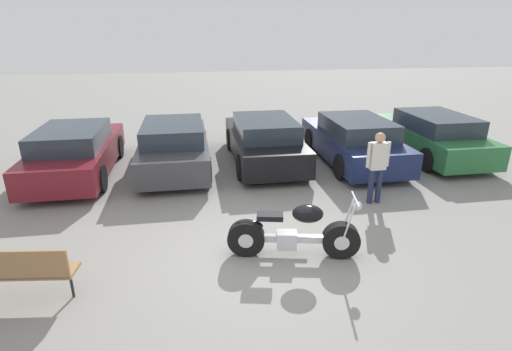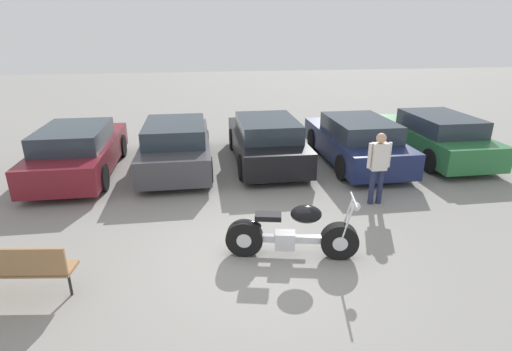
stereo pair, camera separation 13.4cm
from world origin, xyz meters
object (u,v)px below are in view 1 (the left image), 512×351
Objects in this scene: parked_car_dark_grey at (174,146)px; park_bench at (8,269)px; parked_car_navy at (353,141)px; motorcycle at (292,233)px; parked_car_maroon at (76,152)px; person_standing at (377,162)px; parked_car_green at (431,135)px; parked_car_black at (264,141)px.

parked_car_dark_grey reaches higher than park_bench.
parked_car_navy reaches higher than park_bench.
parked_car_navy is at bearing 57.53° from motorcycle.
motorcycle is 6.68m from parked_car_maroon.
park_bench is at bearing -159.84° from person_standing.
motorcycle is at bearing -141.73° from person_standing.
parked_car_green is (5.51, 4.85, 0.21)m from motorcycle.
park_bench is at bearing -172.45° from motorcycle.
parked_car_black is (2.53, 0.09, 0.00)m from parked_car_dark_grey.
parked_car_green is (10.13, 0.03, 0.00)m from parked_car_maroon.
person_standing reaches higher than park_bench.
parked_car_maroon and parked_car_dark_grey have the same top height.
parked_car_dark_grey is at bearing 176.43° from parked_car_navy.
parked_car_navy is (2.53, -0.40, 0.00)m from parked_car_black.
parked_car_maroon is 1.00× the size of parked_car_navy.
parked_car_black is at bearing 2.01° from parked_car_dark_grey.
person_standing is (4.44, -3.14, 0.31)m from parked_car_dark_grey.
parked_car_dark_grey is at bearing 178.93° from parked_car_green.
parked_car_black is 5.07m from parked_car_green.
parked_car_maroon reaches higher than motorcycle.
parked_car_green is at bearing -1.07° from parked_car_dark_grey.
parked_car_black is at bearing 120.59° from person_standing.
parked_car_dark_grey is 2.53m from parked_car_black.
parked_car_dark_grey is at bearing 112.71° from motorcycle.
parked_car_green is at bearing 0.17° from parked_car_maroon.
motorcycle is 0.51× the size of parked_car_dark_grey.
parked_car_dark_grey is 5.07m from parked_car_navy.
parked_car_dark_grey is 1.00× the size of parked_car_black.
parked_car_navy is at bearing 36.03° from park_bench.
parked_car_black is at bearing 177.39° from parked_car_green.
motorcycle is 0.51× the size of parked_car_navy.
parked_car_black is at bearing 170.92° from parked_car_navy.
person_standing is (-3.16, -3.00, 0.31)m from parked_car_green.
parked_car_dark_grey and parked_car_black have the same top height.
parked_car_navy is 2.91m from person_standing.
parked_car_black is 2.56m from parked_car_navy.
park_bench is 7.02m from person_standing.
parked_car_navy is at bearing 77.52° from person_standing.
park_bench is at bearing -150.93° from parked_car_green.
person_standing reaches higher than parked_car_black.
park_bench is at bearing -85.78° from parked_car_maroon.
person_standing is (1.91, -3.23, 0.31)m from parked_car_black.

